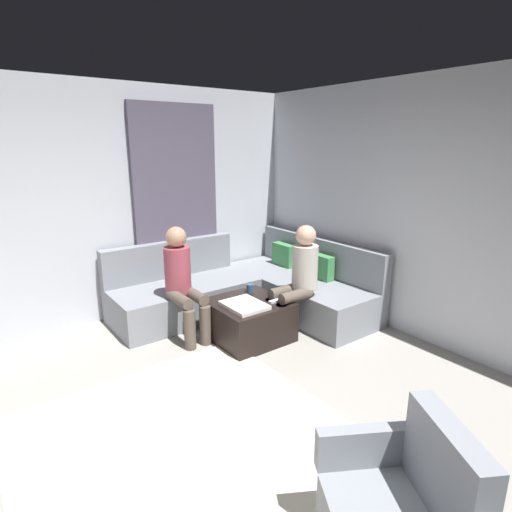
{
  "coord_description": "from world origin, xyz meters",
  "views": [
    {
      "loc": [
        1.88,
        -0.98,
        2.05
      ],
      "look_at": [
        -1.63,
        1.63,
        0.85
      ],
      "focal_mm": 29.23,
      "sensor_mm": 36.0,
      "label": 1
    }
  ],
  "objects_px": {
    "person_on_couch_back": "(298,276)",
    "ottoman": "(248,320)",
    "sectional_couch": "(250,289)",
    "game_remote": "(275,301)",
    "coffee_mug": "(250,288)",
    "person_on_couch_side": "(182,279)"
  },
  "relations": [
    {
      "from": "coffee_mug",
      "to": "person_on_couch_back",
      "type": "distance_m",
      "value": 0.57
    },
    {
      "from": "ottoman",
      "to": "coffee_mug",
      "type": "bearing_deg",
      "value": 140.71
    },
    {
      "from": "sectional_couch",
      "to": "ottoman",
      "type": "relative_size",
      "value": 3.36
    },
    {
      "from": "game_remote",
      "to": "sectional_couch",
      "type": "bearing_deg",
      "value": 162.64
    },
    {
      "from": "coffee_mug",
      "to": "game_remote",
      "type": "xyz_separation_m",
      "value": [
        0.4,
        0.04,
        -0.04
      ]
    },
    {
      "from": "game_remote",
      "to": "person_on_couch_side",
      "type": "xyz_separation_m",
      "value": [
        -0.64,
        -0.75,
        0.23
      ]
    },
    {
      "from": "ottoman",
      "to": "coffee_mug",
      "type": "height_order",
      "value": "coffee_mug"
    },
    {
      "from": "sectional_couch",
      "to": "person_on_couch_back",
      "type": "relative_size",
      "value": 2.12
    },
    {
      "from": "ottoman",
      "to": "person_on_couch_side",
      "type": "height_order",
      "value": "person_on_couch_side"
    },
    {
      "from": "game_remote",
      "to": "person_on_couch_side",
      "type": "height_order",
      "value": "person_on_couch_side"
    },
    {
      "from": "coffee_mug",
      "to": "person_on_couch_back",
      "type": "bearing_deg",
      "value": 39.54
    },
    {
      "from": "person_on_couch_side",
      "to": "coffee_mug",
      "type": "bearing_deg",
      "value": 161.18
    },
    {
      "from": "sectional_couch",
      "to": "game_remote",
      "type": "bearing_deg",
      "value": -17.36
    },
    {
      "from": "person_on_couch_back",
      "to": "ottoman",
      "type": "bearing_deg",
      "value": 69.6
    },
    {
      "from": "ottoman",
      "to": "coffee_mug",
      "type": "distance_m",
      "value": 0.38
    },
    {
      "from": "game_remote",
      "to": "person_on_couch_back",
      "type": "distance_m",
      "value": 0.38
    },
    {
      "from": "person_on_couch_back",
      "to": "person_on_couch_side",
      "type": "distance_m",
      "value": 1.24
    },
    {
      "from": "game_remote",
      "to": "person_on_couch_side",
      "type": "bearing_deg",
      "value": -130.6
    },
    {
      "from": "sectional_couch",
      "to": "person_on_couch_back",
      "type": "distance_m",
      "value": 0.89
    },
    {
      "from": "game_remote",
      "to": "person_on_couch_back",
      "type": "relative_size",
      "value": 0.12
    },
    {
      "from": "person_on_couch_back",
      "to": "sectional_couch",
      "type": "bearing_deg",
      "value": 3.92
    },
    {
      "from": "game_remote",
      "to": "person_on_couch_back",
      "type": "bearing_deg",
      "value": 87.32
    }
  ]
}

